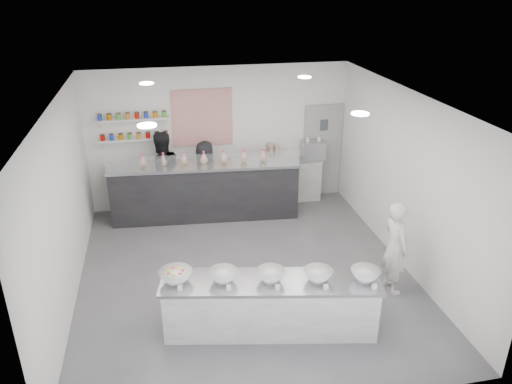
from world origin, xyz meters
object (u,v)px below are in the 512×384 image
espresso_machine (313,150)px  woman_prep (395,247)px  back_bar (205,191)px  espresso_ledge (291,180)px  staff_left (162,174)px  prep_counter (270,305)px  staff_right (206,177)px

espresso_machine → woman_prep: (0.20, -3.69, -0.37)m
back_bar → espresso_machine: 2.54m
espresso_ledge → staff_left: 2.86m
espresso_machine → woman_prep: bearing=-86.8°
prep_counter → staff_right: staff_right is taller
espresso_machine → staff_left: bearing=-176.9°
espresso_ledge → woman_prep: bearing=-79.7°
prep_counter → staff_right: 4.09m
woman_prep → espresso_ledge: bearing=3.8°
back_bar → espresso_ledge: 2.03m
prep_counter → staff_right: (-0.45, 4.05, 0.37)m
woman_prep → staff_right: 4.33m
staff_left → staff_right: bearing=157.1°
staff_left → woman_prep: bearing=114.4°
woman_prep → prep_counter: bearing=98.8°
prep_counter → back_bar: bearing=108.3°
espresso_machine → staff_right: bearing=-174.8°
espresso_ledge → espresso_machine: (0.46, 0.00, 0.67)m
espresso_machine → staff_right: staff_right is taller
prep_counter → back_bar: size_ratio=0.79×
espresso_machine → espresso_ledge: bearing=180.0°
back_bar → staff_left: size_ratio=2.11×
espresso_ledge → staff_right: bearing=-173.5°
espresso_ledge → espresso_machine: bearing=0.0°
espresso_ledge → staff_left: staff_left is taller
woman_prep → staff_left: staff_left is taller
prep_counter → staff_left: bearing=119.0°
espresso_machine → staff_left: staff_left is taller
staff_right → prep_counter: bearing=102.7°
prep_counter → espresso_machine: (1.93, 4.27, 0.73)m
back_bar → staff_left: staff_left is taller
prep_counter → back_bar: 3.83m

